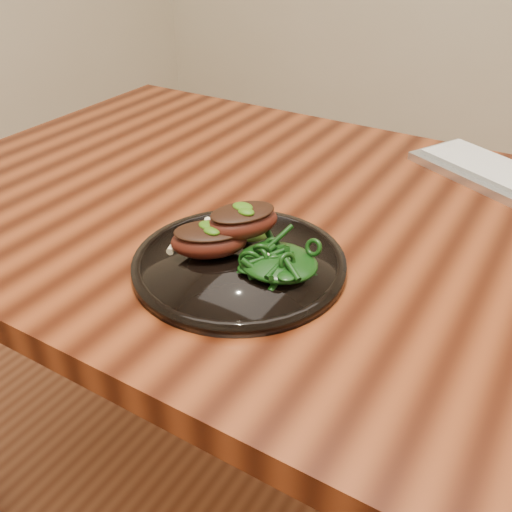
{
  "coord_description": "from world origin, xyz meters",
  "views": [
    {
      "loc": [
        0.17,
        -0.68,
        1.15
      ],
      "look_at": [
        -0.13,
        -0.18,
        0.78
      ],
      "focal_mm": 40.0,
      "sensor_mm": 36.0,
      "label": 1
    }
  ],
  "objects": [
    {
      "name": "plate",
      "position": [
        -0.16,
        -0.17,
        0.76
      ],
      "size": [
        0.27,
        0.27,
        0.02
      ],
      "color": "black",
      "rests_on": "desk"
    },
    {
      "name": "desk",
      "position": [
        0.0,
        0.0,
        0.67
      ],
      "size": [
        1.6,
        0.8,
        0.75
      ],
      "color": "black",
      "rests_on": "ground"
    },
    {
      "name": "greens_heap",
      "position": [
        -0.11,
        -0.17,
        0.78
      ],
      "size": [
        0.1,
        0.09,
        0.04
      ],
      "color": "black",
      "rests_on": "plate"
    },
    {
      "name": "lamb_chop_back",
      "position": [
        -0.17,
        -0.15,
        0.8
      ],
      "size": [
        0.1,
        0.11,
        0.04
      ],
      "color": "#43140D",
      "rests_on": "plate"
    },
    {
      "name": "lamb_chop_front",
      "position": [
        -0.2,
        -0.18,
        0.79
      ],
      "size": [
        0.11,
        0.11,
        0.04
      ],
      "color": "#43140D",
      "rests_on": "plate"
    },
    {
      "name": "herb_smear",
      "position": [
        -0.19,
        -0.12,
        0.77
      ],
      "size": [
        0.08,
        0.05,
        0.0
      ],
      "primitive_type": "ellipsoid",
      "color": "#1C4507",
      "rests_on": "plate"
    }
  ]
}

